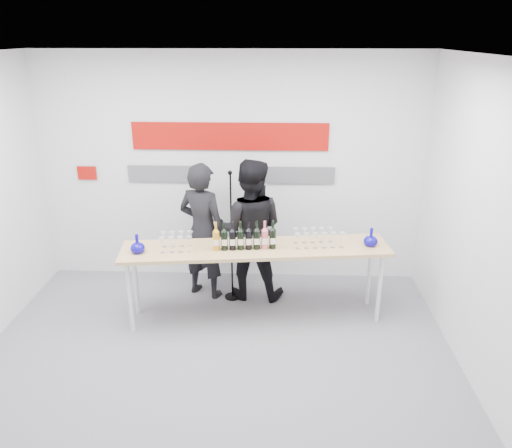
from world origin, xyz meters
name	(u,v)px	position (x,y,z in m)	size (l,w,h in m)	color
ground	(216,360)	(0.00, 0.00, 0.00)	(5.00, 5.00, 0.00)	slate
back_wall	(231,170)	(0.00, 2.00, 1.50)	(5.00, 0.04, 3.00)	silver
signage	(226,148)	(-0.06, 1.97, 1.81)	(3.38, 0.02, 0.79)	#A40C07
tasting_table	(256,253)	(0.37, 0.87, 0.84)	(3.08, 0.95, 0.91)	tan
wine_bottles	(245,235)	(0.25, 0.81, 1.07)	(0.71, 0.16, 0.33)	#BF7F19
decanter_left	(137,244)	(-0.92, 0.67, 1.02)	(0.16, 0.16, 0.21)	#0E0792
decanter_right	(371,237)	(1.68, 0.97, 1.02)	(0.16, 0.16, 0.21)	#0E0792
glasses_left	(176,242)	(-0.51, 0.77, 1.00)	(0.38, 0.26, 0.18)	silver
glasses_right	(317,238)	(1.06, 0.94, 1.00)	(0.58, 0.27, 0.18)	silver
presenter_left	(203,231)	(-0.31, 1.42, 0.87)	(0.64, 0.42, 1.74)	black
presenter_right	(250,230)	(0.28, 1.42, 0.90)	(0.87, 0.68, 1.79)	black
mic_stand	(232,261)	(0.06, 1.32, 0.51)	(0.20, 0.20, 1.69)	black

